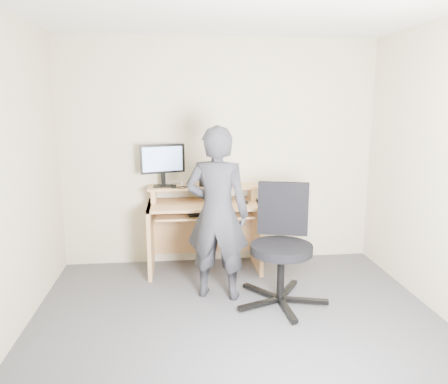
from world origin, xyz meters
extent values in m
plane|color=#55555A|center=(0.00, 0.00, 0.00)|extent=(3.50, 3.50, 0.00)
cube|color=#BAAD94|center=(0.00, 1.75, 1.25)|extent=(3.50, 0.02, 2.50)
cube|color=tan|center=(-0.78, 1.45, 0.38)|extent=(0.04, 0.60, 0.75)
cube|color=tan|center=(0.38, 1.45, 0.38)|extent=(0.04, 0.60, 0.75)
cube|color=tan|center=(-0.20, 1.45, 0.73)|extent=(1.20, 0.60, 0.03)
cube|color=tan|center=(-0.20, 1.37, 0.64)|extent=(1.02, 0.38, 0.02)
cube|color=tan|center=(-0.74, 1.60, 0.82)|extent=(0.05, 0.28, 0.15)
cube|color=tan|center=(0.34, 1.60, 0.82)|extent=(0.05, 0.28, 0.15)
cube|color=tan|center=(-0.20, 1.60, 0.90)|extent=(1.20, 0.30, 0.02)
cube|color=tan|center=(-0.20, 1.74, 0.42)|extent=(1.20, 0.03, 0.65)
cube|color=black|center=(-0.63, 1.59, 0.92)|extent=(0.21, 0.14, 0.01)
cube|color=black|center=(-0.63, 1.61, 0.99)|extent=(0.05, 0.04, 0.14)
cube|color=black|center=(-0.63, 1.59, 1.21)|extent=(0.47, 0.18, 0.31)
cube|color=#93BBFF|center=(-0.63, 1.57, 1.21)|extent=(0.42, 0.13, 0.26)
cube|color=black|center=(-0.20, 1.59, 1.01)|extent=(0.10, 0.14, 0.20)
cylinder|color=silver|center=(-0.17, 1.59, 1.01)|extent=(0.11, 0.11, 0.20)
cube|color=black|center=(0.12, 1.60, 0.92)|extent=(0.11, 0.15, 0.01)
cube|color=black|center=(-0.52, 1.50, 0.93)|extent=(0.05, 0.05, 0.03)
torus|color=silver|center=(-0.50, 1.67, 0.92)|extent=(0.18, 0.18, 0.06)
cube|color=black|center=(-0.15, 1.36, 0.67)|extent=(0.48, 0.23, 0.03)
ellipsoid|color=black|center=(0.22, 1.35, 0.77)|extent=(0.10, 0.07, 0.04)
cube|color=black|center=(0.65, 0.49, 0.04)|extent=(0.42, 0.16, 0.03)
cube|color=black|center=(0.55, 0.73, 0.04)|extent=(0.28, 0.39, 0.03)
cube|color=black|center=(0.29, 0.72, 0.04)|extent=(0.31, 0.36, 0.03)
cube|color=black|center=(0.22, 0.46, 0.04)|extent=(0.41, 0.20, 0.03)
cube|color=black|center=(0.45, 0.32, 0.04)|extent=(0.08, 0.43, 0.03)
cylinder|color=black|center=(0.43, 0.54, 0.28)|extent=(0.07, 0.07, 0.45)
cylinder|color=black|center=(0.43, 0.54, 0.52)|extent=(0.56, 0.56, 0.08)
cube|color=black|center=(0.50, 0.78, 0.84)|extent=(0.47, 0.18, 0.50)
imported|color=black|center=(-0.12, 0.77, 0.81)|extent=(0.67, 0.54, 1.61)
camera|label=1|loc=(-0.48, -3.09, 1.82)|focal=35.00mm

